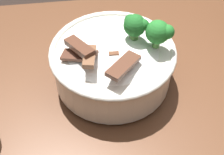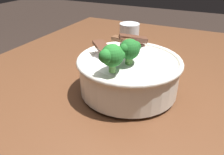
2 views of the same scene
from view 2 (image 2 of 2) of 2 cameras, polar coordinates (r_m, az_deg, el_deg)
dining_table at (r=0.62m, az=-7.40°, el=-16.05°), size 1.40×0.78×0.77m
rice_bowl at (r=0.52m, az=4.34°, el=1.85°), size 0.24×0.24×0.15m
drinking_glass at (r=0.78m, az=4.44°, el=9.82°), size 0.07×0.07×0.10m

